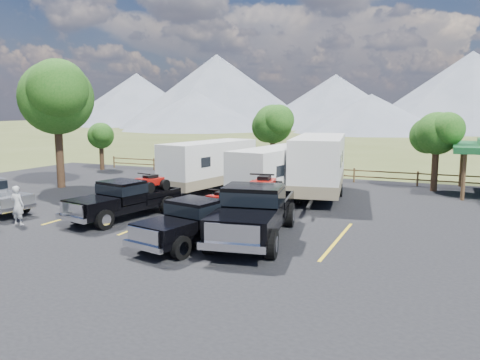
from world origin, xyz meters
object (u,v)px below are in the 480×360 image
at_px(rig_right, 255,209).
at_px(trailer_center, 277,174).
at_px(rig_left, 126,198).
at_px(trailer_right, 319,165).
at_px(trailer_left, 209,165).
at_px(rig_center, 199,219).
at_px(tree_big_nw, 56,98).
at_px(person_a, 17,205).

height_order(rig_right, trailer_center, trailer_center).
bearing_deg(rig_left, trailer_right, 63.24).
bearing_deg(rig_left, trailer_left, 99.39).
relative_size(rig_center, trailer_right, 0.58).
distance_m(rig_right, trailer_right, 9.32).
distance_m(rig_left, trailer_right, 10.86).
bearing_deg(rig_right, trailer_center, 92.52).
bearing_deg(rig_center, tree_big_nw, 164.15).
bearing_deg(rig_right, rig_center, -150.15).
distance_m(trailer_left, trailer_center, 5.08).
bearing_deg(trailer_center, rig_left, -121.39).
bearing_deg(rig_left, person_a, -128.20).
xyz_separation_m(rig_left, person_a, (-3.39, -2.92, -0.08)).
bearing_deg(rig_right, trailer_left, 116.90).
xyz_separation_m(rig_left, rig_right, (6.56, -0.74, 0.19)).
bearing_deg(tree_big_nw, trailer_center, 3.37).
relative_size(rig_right, trailer_right, 0.73).
relative_size(rig_left, trailer_center, 0.71).
relative_size(trailer_center, person_a, 4.98).
bearing_deg(trailer_left, rig_center, -54.17).
xyz_separation_m(rig_center, rig_right, (1.67, 1.39, 0.23)).
xyz_separation_m(tree_big_nw, rig_left, (9.02, -5.21, -4.64)).
bearing_deg(tree_big_nw, trailer_right, 12.03).
xyz_separation_m(trailer_right, person_a, (-10.04, -11.47, -0.93)).
xyz_separation_m(rig_left, rig_center, (4.89, -2.13, -0.04)).
height_order(rig_right, trailer_right, trailer_right).
distance_m(rig_center, rig_right, 2.18).
distance_m(tree_big_nw, rig_right, 17.26).
xyz_separation_m(rig_left, trailer_left, (0.23, 7.67, 0.63)).
distance_m(trailer_center, person_a, 12.33).
xyz_separation_m(tree_big_nw, trailer_center, (14.06, 0.83, -4.04)).
distance_m(trailer_left, trailer_right, 6.48).
relative_size(tree_big_nw, trailer_left, 0.91).
height_order(tree_big_nw, trailer_center, tree_big_nw).
height_order(tree_big_nw, trailer_left, tree_big_nw).
xyz_separation_m(rig_right, trailer_right, (0.09, 9.29, 0.67)).
distance_m(tree_big_nw, trailer_center, 14.66).
xyz_separation_m(trailer_left, trailer_right, (6.42, 0.88, 0.22)).
bearing_deg(tree_big_nw, trailer_left, 14.90).
relative_size(tree_big_nw, person_a, 4.64).
height_order(trailer_left, trailer_right, trailer_right).
relative_size(rig_center, rig_right, 0.80).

